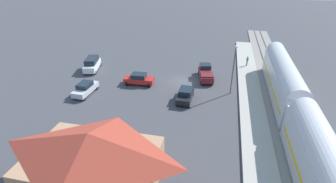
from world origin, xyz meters
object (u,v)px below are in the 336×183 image
(sedan_red, at_px, (139,79))
(sedan_silver, at_px, (85,88))
(pedestrian_on_platform, at_px, (247,60))
(suv_white, at_px, (92,64))
(pickup_maroon, at_px, (206,73))
(station_building, at_px, (92,159))
(light_pole_near_platform, at_px, (234,64))
(sedan_black, at_px, (185,94))

(sedan_red, height_order, sedan_silver, same)
(pedestrian_on_platform, xyz_separation_m, sedan_red, (16.59, 10.89, -0.40))
(sedan_red, xyz_separation_m, suv_white, (9.70, -3.55, 0.27))
(pickup_maroon, bearing_deg, station_building, 73.11)
(sedan_red, height_order, pickup_maroon, pickup_maroon)
(station_building, relative_size, sedan_silver, 2.46)
(light_pole_near_platform, bearing_deg, pedestrian_on_platform, -104.34)
(pedestrian_on_platform, relative_size, pickup_maroon, 0.30)
(sedan_silver, height_order, light_pole_near_platform, light_pole_near_platform)
(station_building, relative_size, suv_white, 2.15)
(sedan_black, distance_m, sedan_red, 8.48)
(sedan_red, relative_size, pickup_maroon, 0.81)
(pedestrian_on_platform, bearing_deg, sedan_silver, 34.07)
(sedan_red, height_order, light_pole_near_platform, light_pole_near_platform)
(sedan_red, height_order, suv_white, suv_white)
(sedan_black, bearing_deg, suv_white, -21.65)
(light_pole_near_platform, bearing_deg, pickup_maroon, -47.06)
(sedan_red, relative_size, sedan_silver, 1.01)
(pickup_maroon, distance_m, sedan_silver, 18.59)
(pickup_maroon, relative_size, sedan_silver, 1.24)
(suv_white, xyz_separation_m, light_pole_near_platform, (-23.50, 3.58, 3.42))
(suv_white, bearing_deg, pedestrian_on_platform, -164.40)
(light_pole_near_platform, bearing_deg, sedan_silver, 12.98)
(sedan_red, relative_size, suv_white, 0.88)
(sedan_black, distance_m, suv_white, 18.80)
(suv_white, relative_size, sedan_silver, 1.14)
(suv_white, height_order, sedan_silver, suv_white)
(pickup_maroon, bearing_deg, sedan_red, 23.40)
(sedan_black, bearing_deg, station_building, 72.21)
(station_building, xyz_separation_m, pedestrian_on_platform, (-13.99, -30.39, -1.54))
(pedestrian_on_platform, bearing_deg, sedan_black, 58.28)
(light_pole_near_platform, bearing_deg, sedan_red, -0.15)
(station_building, distance_m, suv_white, 26.18)
(pickup_maroon, distance_m, light_pole_near_platform, 6.84)
(suv_white, xyz_separation_m, pickup_maroon, (-19.51, -0.70, -0.12))
(station_building, bearing_deg, sedan_red, -82.40)
(sedan_black, relative_size, pickup_maroon, 0.80)
(station_building, xyz_separation_m, sedan_black, (-5.17, -16.12, -1.94))
(station_building, bearing_deg, light_pole_near_platform, -119.91)
(sedan_silver, bearing_deg, station_building, 121.51)
(sedan_black, distance_m, pickup_maroon, 7.91)
(pickup_maroon, bearing_deg, light_pole_near_platform, 132.94)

